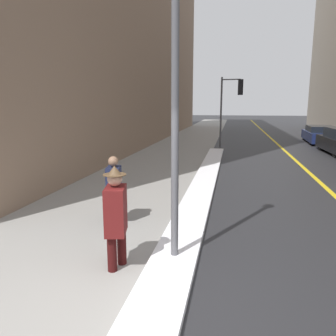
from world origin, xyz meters
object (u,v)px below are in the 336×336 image
object	(u,v)px
traffic_light_near	(233,97)
pedestrian_with_shoulder_bag	(116,213)
lamp_post	(175,64)
parked_car_navy	(320,135)
pedestrian_in_glasses	(114,186)

from	to	relation	value
traffic_light_near	pedestrian_with_shoulder_bag	distance (m)	15.99
lamp_post	pedestrian_with_shoulder_bag	bearing A→B (deg)	-154.15
pedestrian_with_shoulder_bag	traffic_light_near	bearing A→B (deg)	162.14
parked_car_navy	pedestrian_with_shoulder_bag	bearing A→B (deg)	161.96
parked_car_navy	traffic_light_near	bearing A→B (deg)	124.31
pedestrian_with_shoulder_bag	parked_car_navy	distance (m)	20.75
traffic_light_near	pedestrian_with_shoulder_bag	size ratio (longest dim) A/B	2.53
traffic_light_near	parked_car_navy	bearing A→B (deg)	33.35
lamp_post	pedestrian_with_shoulder_bag	xyz separation A→B (m)	(-0.84, -0.41, -2.23)
lamp_post	parked_car_navy	bearing A→B (deg)	70.52
traffic_light_near	pedestrian_with_shoulder_bag	xyz separation A→B (m)	(-1.61, -15.76, -2.12)
traffic_light_near	parked_car_navy	xyz separation A→B (m)	(5.93, 3.57, -2.46)
pedestrian_with_shoulder_bag	parked_car_navy	bearing A→B (deg)	146.67
lamp_post	traffic_light_near	xyz separation A→B (m)	(0.77, 15.35, -0.11)
lamp_post	pedestrian_in_glasses	world-z (taller)	lamp_post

